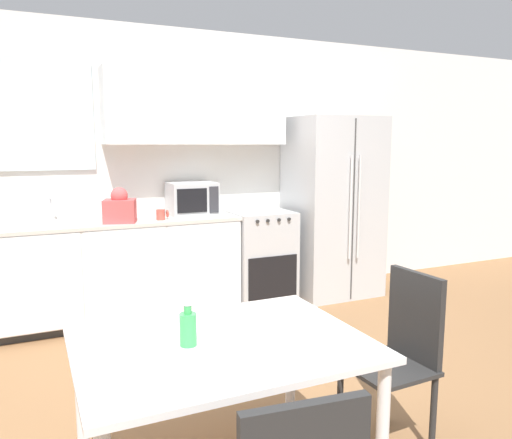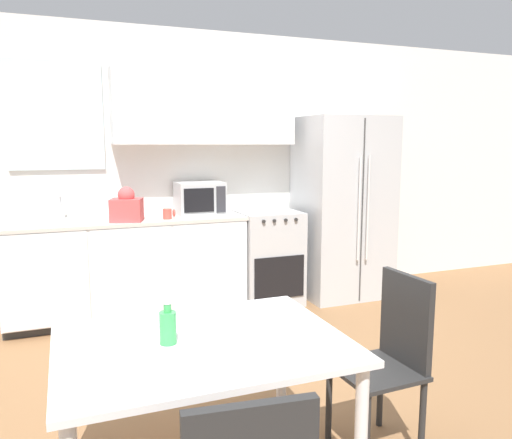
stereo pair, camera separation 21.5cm
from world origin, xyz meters
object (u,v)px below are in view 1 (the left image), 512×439
microwave (192,198)px  dining_chair_side (402,346)px  dining_table (222,360)px  oven_range (259,256)px  refrigerator (333,207)px  drink_bottle (188,328)px  coffee_mug (161,214)px

microwave → dining_chair_side: microwave is taller
microwave → dining_table: microwave is taller
oven_range → refrigerator: bearing=-3.4°
microwave → dining_chair_side: bearing=-83.1°
dining_chair_side → dining_table: bearing=86.7°
microwave → drink_bottle: microwave is taller
oven_range → coffee_mug: coffee_mug is taller
coffee_mug → drink_bottle: (-0.48, -2.39, -0.16)m
oven_range → coffee_mug: 1.14m
coffee_mug → refrigerator: bearing=1.6°
refrigerator → coffee_mug: 1.86m
dining_table → dining_chair_side: bearing=-0.9°
dining_chair_side → microwave: bearing=4.5°
coffee_mug → dining_chair_side: (0.68, -2.43, -0.43)m
microwave → coffee_mug: microwave is taller
oven_range → dining_table: (-1.35, -2.52, 0.18)m
refrigerator → dining_table: 3.31m
microwave → dining_table: size_ratio=0.35×
refrigerator → microwave: refrigerator is taller
dining_table → dining_chair_side: 1.02m
microwave → drink_bottle: 2.75m
microwave → coffee_mug: size_ratio=4.03×
dining_table → dining_chair_side: dining_chair_side is taller
drink_bottle → refrigerator: bearing=46.3°
oven_range → microwave: (-0.66, 0.11, 0.61)m
coffee_mug → dining_table: bearing=-97.8°
oven_range → drink_bottle: bearing=-121.0°
microwave → drink_bottle: size_ratio=2.23×
oven_range → drink_bottle: (-1.50, -2.50, 0.34)m
dining_table → refrigerator: bearing=48.4°
dining_chair_side → refrigerator: bearing=-27.8°
refrigerator → drink_bottle: size_ratio=9.34×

